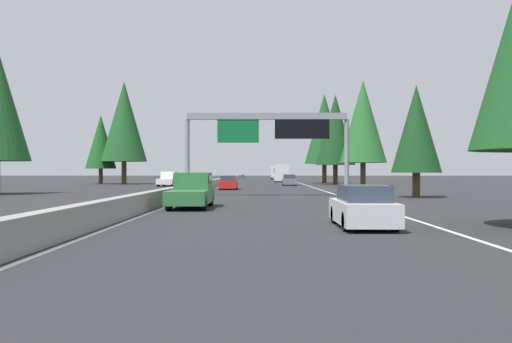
% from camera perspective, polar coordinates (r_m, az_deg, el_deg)
% --- Properties ---
extents(ground_plane, '(320.00, 320.00, 0.00)m').
position_cam_1_polar(ground_plane, '(64.46, -4.27, -1.67)').
color(ground_plane, '#262628').
extents(median_barrier, '(180.00, 0.56, 0.90)m').
position_cam_1_polar(median_barrier, '(84.40, -3.33, -0.95)').
color(median_barrier, gray).
rests_on(median_barrier, ground).
extents(shoulder_stripe_right, '(160.00, 0.16, 0.01)m').
position_cam_1_polar(shoulder_stripe_right, '(74.47, 5.25, -1.43)').
color(shoulder_stripe_right, silver).
rests_on(shoulder_stripe_right, ground).
extents(shoulder_stripe_median, '(160.00, 0.16, 0.01)m').
position_cam_1_polar(shoulder_stripe_median, '(74.40, -3.43, -1.43)').
color(shoulder_stripe_median, silver).
rests_on(shoulder_stripe_median, ground).
extents(sign_gantry_overhead, '(0.50, 12.68, 6.43)m').
position_cam_1_polar(sign_gantry_overhead, '(42.44, 1.38, 4.33)').
color(sign_gantry_overhead, gray).
rests_on(sign_gantry_overhead, ground).
extents(sedan_near_center, '(4.40, 1.80, 1.47)m').
position_cam_1_polar(sedan_near_center, '(19.45, 11.04, -3.70)').
color(sedan_near_center, silver).
rests_on(sedan_near_center, ground).
extents(pickup_near_right, '(5.60, 2.00, 1.86)m').
position_cam_1_polar(pickup_near_right, '(29.53, -6.68, -1.96)').
color(pickup_near_right, '#2D6B38').
rests_on(pickup_near_right, ground).
extents(sedan_far_right, '(4.40, 1.80, 1.47)m').
position_cam_1_polar(sedan_far_right, '(57.99, -2.88, -1.19)').
color(sedan_far_right, red).
rests_on(sedan_far_right, ground).
extents(bus_far_center, '(11.50, 2.55, 3.10)m').
position_cam_1_polar(bus_far_center, '(99.01, 2.63, -0.07)').
color(bus_far_center, white).
rests_on(bus_far_center, ground).
extents(minivan_mid_right, '(5.00, 1.95, 1.69)m').
position_cam_1_polar(minivan_mid_right, '(113.75, 2.35, -0.44)').
color(minivan_mid_right, slate).
rests_on(minivan_mid_right, ground).
extents(sedan_mid_left, '(4.40, 1.80, 1.47)m').
position_cam_1_polar(sedan_mid_left, '(74.19, 3.46, -0.92)').
color(sedan_mid_left, slate).
rests_on(sedan_mid_left, ground).
extents(box_truck_far_left, '(8.50, 2.40, 2.95)m').
position_cam_1_polar(box_truck_far_left, '(125.16, 2.13, -0.09)').
color(box_truck_far_left, white).
rests_on(box_truck_far_left, ground).
extents(oncoming_near, '(4.40, 1.80, 1.47)m').
position_cam_1_polar(oncoming_near, '(64.06, -6.98, -1.07)').
color(oncoming_near, slate).
rests_on(oncoming_near, ground).
extents(oncoming_far, '(5.60, 2.00, 1.86)m').
position_cam_1_polar(oncoming_far, '(71.55, -9.10, -0.77)').
color(oncoming_far, white).
rests_on(oncoming_far, ground).
extents(conifer_right_near, '(3.65, 3.65, 8.31)m').
position_cam_1_polar(conifer_right_near, '(42.22, 16.31, 4.25)').
color(conifer_right_near, '#4C3823').
rests_on(conifer_right_near, ground).
extents(conifer_right_mid, '(6.03, 6.03, 13.71)m').
position_cam_1_polar(conifer_right_mid, '(72.52, 11.05, 5.12)').
color(conifer_right_mid, '#4C3823').
rests_on(conifer_right_mid, ground).
extents(conifer_right_far, '(5.61, 5.61, 12.75)m').
position_cam_1_polar(conifer_right_far, '(78.42, 8.24, 4.30)').
color(conifer_right_far, '#4C3823').
rests_on(conifer_right_far, ground).
extents(conifer_right_distant, '(6.24, 6.24, 14.18)m').
position_cam_1_polar(conifer_right_distant, '(87.74, 7.11, 4.43)').
color(conifer_right_distant, '#4C3823').
rests_on(conifer_right_distant, ground).
extents(conifer_left_mid, '(6.70, 6.70, 15.23)m').
position_cam_1_polar(conifer_left_mid, '(83.76, -13.55, 5.07)').
color(conifer_left_mid, '#4C3823').
rests_on(conifer_left_mid, ground).
extents(conifer_left_far, '(4.61, 4.61, 10.48)m').
position_cam_1_polar(conifer_left_far, '(86.58, -15.82, 2.98)').
color(conifer_left_far, '#4C3823').
rests_on(conifer_left_far, ground).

